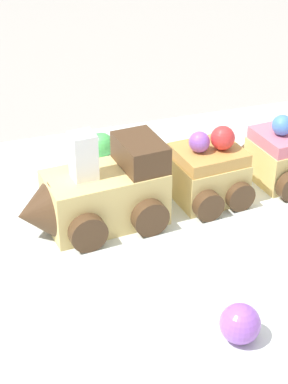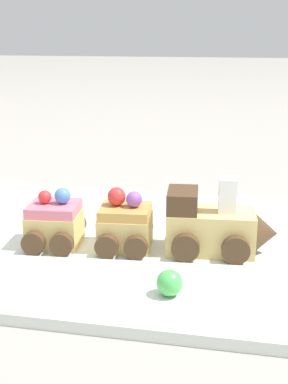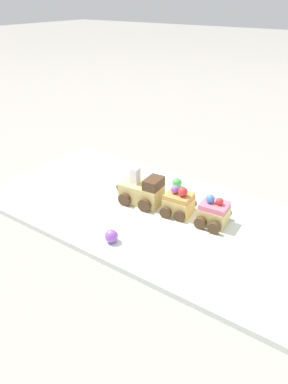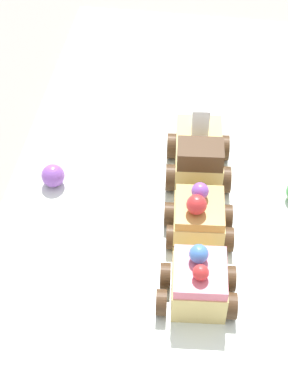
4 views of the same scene
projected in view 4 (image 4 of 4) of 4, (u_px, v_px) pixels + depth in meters
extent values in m
plane|color=gray|center=(175.00, 219.00, 0.73)|extent=(10.00, 10.00, 0.00)
cube|color=silver|center=(175.00, 216.00, 0.73)|extent=(0.83, 0.40, 0.01)
cube|color=#E5C675|center=(198.00, 157.00, 0.75)|extent=(0.10, 0.06, 0.05)
cube|color=#4C331E|center=(200.00, 154.00, 0.70)|extent=(0.04, 0.05, 0.02)
cone|color=#4C331E|center=(198.00, 123.00, 0.79)|extent=(0.03, 0.05, 0.05)
cube|color=white|center=(200.00, 126.00, 0.74)|extent=(0.02, 0.02, 0.02)
cube|color=white|center=(201.00, 113.00, 0.72)|extent=(0.02, 0.02, 0.02)
cylinder|color=#4C331E|center=(224.00, 148.00, 0.77)|extent=(0.03, 0.01, 0.03)
cylinder|color=#4C331E|center=(171.00, 146.00, 0.77)|extent=(0.03, 0.01, 0.03)
cylinder|color=#4C331E|center=(226.00, 180.00, 0.74)|extent=(0.03, 0.01, 0.03)
cylinder|color=#4C331E|center=(170.00, 178.00, 0.74)|extent=(0.03, 0.01, 0.03)
cube|color=#E5C675|center=(198.00, 223.00, 0.69)|extent=(0.06, 0.06, 0.04)
cube|color=#CC9347|center=(200.00, 208.00, 0.67)|extent=(0.06, 0.06, 0.01)
sphere|color=red|center=(197.00, 205.00, 0.65)|extent=(0.02, 0.02, 0.02)
sphere|color=#9956C6|center=(200.00, 191.00, 0.66)|extent=(0.02, 0.02, 0.02)
cylinder|color=#4C331E|center=(227.00, 216.00, 0.70)|extent=(0.03, 0.01, 0.03)
cylinder|color=#4C331E|center=(169.00, 214.00, 0.70)|extent=(0.03, 0.01, 0.03)
cylinder|color=#4C331E|center=(228.00, 239.00, 0.68)|extent=(0.03, 0.01, 0.03)
cylinder|color=#4C331E|center=(168.00, 237.00, 0.68)|extent=(0.03, 0.01, 0.03)
cube|color=#E5C675|center=(199.00, 287.00, 0.63)|extent=(0.06, 0.06, 0.04)
cube|color=#E57084|center=(200.00, 272.00, 0.61)|extent=(0.06, 0.06, 0.01)
sphere|color=red|center=(201.00, 272.00, 0.59)|extent=(0.02, 0.02, 0.02)
sphere|color=#4C84E0|center=(199.00, 254.00, 0.61)|extent=(0.02, 0.02, 0.02)
cylinder|color=#4C331E|center=(230.00, 279.00, 0.64)|extent=(0.03, 0.01, 0.03)
cylinder|color=#4C331E|center=(167.00, 276.00, 0.65)|extent=(0.03, 0.01, 0.03)
cylinder|color=#4C331E|center=(231.00, 306.00, 0.62)|extent=(0.03, 0.01, 0.03)
cylinder|color=#4C331E|center=(166.00, 303.00, 0.62)|extent=(0.03, 0.01, 0.03)
sphere|color=#9956C6|center=(53.00, 176.00, 0.74)|extent=(0.03, 0.03, 0.03)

